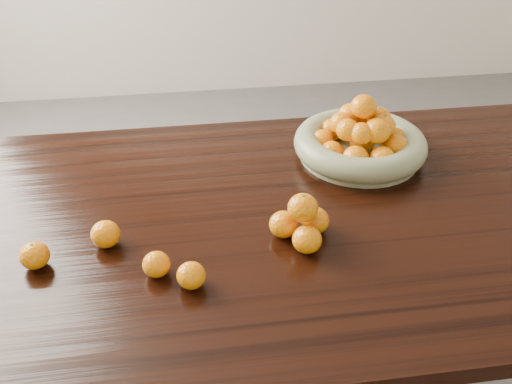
{
  "coord_description": "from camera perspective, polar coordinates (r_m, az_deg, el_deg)",
  "views": [
    {
      "loc": [
        -0.11,
        -1.09,
        1.54
      ],
      "look_at": [
        0.05,
        -0.02,
        0.83
      ],
      "focal_mm": 40.0,
      "sensor_mm": 36.0,
      "label": 1
    }
  ],
  "objects": [
    {
      "name": "loose_orange_3",
      "position": [
        1.29,
        -14.81,
        -4.09
      ],
      "size": [
        0.06,
        0.06,
        0.06
      ],
      "primitive_type": "ellipsoid",
      "color": "orange",
      "rests_on": "dining_table"
    },
    {
      "name": "dining_table",
      "position": [
        1.41,
        -2.01,
        -5.48
      ],
      "size": [
        2.0,
        1.0,
        0.75
      ],
      "color": "black",
      "rests_on": "ground"
    },
    {
      "name": "loose_orange_1",
      "position": [
        1.16,
        -6.5,
        -8.29
      ],
      "size": [
        0.06,
        0.06,
        0.06
      ],
      "primitive_type": "ellipsoid",
      "color": "orange",
      "rests_on": "dining_table"
    },
    {
      "name": "loose_orange_0",
      "position": [
        1.28,
        -21.28,
        -5.94
      ],
      "size": [
        0.06,
        0.06,
        0.06
      ],
      "primitive_type": "ellipsoid",
      "color": "orange",
      "rests_on": "dining_table"
    },
    {
      "name": "loose_orange_2",
      "position": [
        1.19,
        -9.92,
        -7.14
      ],
      "size": [
        0.06,
        0.06,
        0.05
      ],
      "primitive_type": "ellipsoid",
      "color": "orange",
      "rests_on": "dining_table"
    },
    {
      "name": "orange_pyramid",
      "position": [
        1.26,
        4.63,
        -3.07
      ],
      "size": [
        0.14,
        0.13,
        0.12
      ],
      "rotation": [
        0.0,
        0.0,
        0.06
      ],
      "color": "orange",
      "rests_on": "dining_table"
    },
    {
      "name": "fruit_bowl",
      "position": [
        1.59,
        10.42,
        5.05
      ],
      "size": [
        0.36,
        0.36,
        0.18
      ],
      "rotation": [
        0.0,
        0.0,
        -0.08
      ],
      "color": "gray",
      "rests_on": "dining_table"
    }
  ]
}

